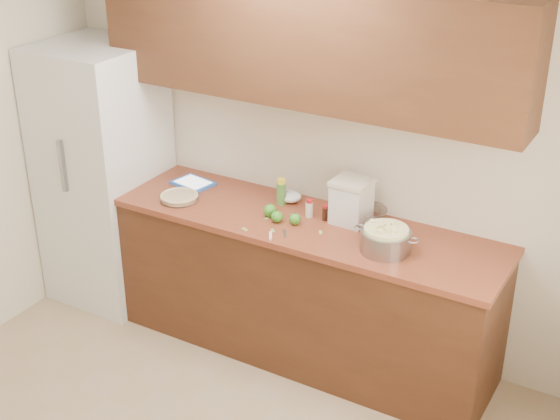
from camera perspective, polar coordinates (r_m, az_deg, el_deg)
The scene contains 21 objects.
room_shell at distance 3.45m, azimuth -11.33°, elevation -4.29°, with size 3.60×3.60×3.60m.
counter_run at distance 4.91m, azimuth 0.75°, elevation -5.36°, with size 2.64×0.68×0.92m.
upper_cabinets at distance 4.46m, azimuth 1.86°, elevation 12.18°, with size 2.60×0.34×0.70m, color #502E18.
fridge at distance 5.45m, azimuth -12.72°, elevation 2.50°, with size 0.70×0.70×1.80m, color silver.
pie at distance 4.94m, azimuth -7.38°, elevation 0.94°, with size 0.25×0.25×0.04m.
colander at distance 4.33m, azimuth 7.74°, elevation -2.17°, with size 0.38×0.28×0.14m.
flour_canister at distance 4.60m, azimuth 5.25°, elevation 0.68°, with size 0.23×0.23×0.27m.
tablet at distance 5.16m, azimuth -6.38°, elevation 1.97°, with size 0.29×0.24×0.02m.
paring_knife at distance 4.46m, azimuth -0.55°, elevation -1.88°, with size 0.11×0.17×0.02m.
lemon_bottle at distance 4.83m, azimuth 0.09°, elevation 1.33°, with size 0.06×0.06×0.17m.
cinnamon_shaker at distance 4.67m, azimuth 2.16°, elevation 0.11°, with size 0.05×0.05×0.11m.
vanilla_bottle at distance 4.64m, azimuth 3.31°, elevation -0.22°, with size 0.03×0.03×0.10m.
mixing_bowl at distance 4.66m, azimuth 6.50°, elevation -0.28°, with size 0.23×0.23×0.08m.
paper_towel at distance 4.88m, azimuth 0.67°, elevation 1.00°, with size 0.16×0.13×0.07m, color white.
apple_left at distance 4.68m, azimuth -0.76°, elevation -0.03°, with size 0.08×0.08×0.09m.
apple_center at distance 4.59m, azimuth 1.10°, elevation -0.66°, with size 0.07×0.07×0.08m.
apple_front at distance 4.62m, azimuth -0.22°, elevation -0.48°, with size 0.07×0.07×0.08m.
peel_a at distance 4.53m, azimuth -0.54°, elevation -1.51°, with size 0.04×0.02×0.00m, color #8CBE5C.
peel_b at distance 4.52m, azimuth 2.98°, elevation -1.64°, with size 0.05×0.02×0.00m, color #8CBE5C.
peel_c at distance 4.68m, azimuth -0.88°, elevation -0.57°, with size 0.05×0.02×0.00m, color #8CBE5C.
peel_d at distance 4.55m, azimuth -2.60°, elevation -1.42°, with size 0.05×0.02×0.00m, color #8CBE5C.
Camera 1 is at (2.05, -2.19, 3.00)m, focal length 50.00 mm.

